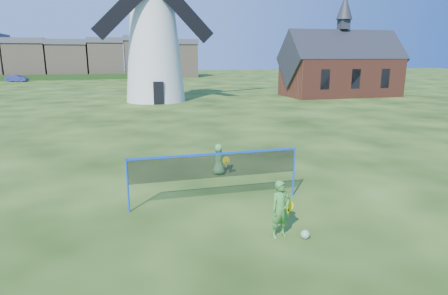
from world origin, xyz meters
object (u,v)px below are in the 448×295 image
object	(u,v)px
player_girl	(281,209)
play_ball	(305,234)
windmill	(154,38)
badminton_net	(215,166)
chapel	(341,68)
car_right	(17,78)
player_boy	(219,159)

from	to	relation	value
player_girl	play_ball	bearing A→B (deg)	-36.81
windmill	badminton_net	world-z (taller)	windmill
chapel	player_girl	size ratio (longest dim) A/B	8.89
badminton_net	play_ball	size ratio (longest dim) A/B	22.95
chapel	play_ball	xyz separation A→B (m)	(-19.25, -30.10, -2.89)
windmill	chapel	xyz separation A→B (m)	(20.03, 0.08, -2.91)
chapel	windmill	bearing A→B (deg)	-179.76
windmill	car_right	world-z (taller)	windmill
windmill	play_ball	size ratio (longest dim) A/B	73.94
chapel	play_ball	size ratio (longest dim) A/B	57.25
chapel	play_ball	distance (m)	35.85
play_ball	car_right	distance (m)	68.47
windmill	player_girl	bearing A→B (deg)	-89.55
player_girl	badminton_net	bearing A→B (deg)	100.68
play_ball	player_boy	bearing A→B (deg)	97.56
windmill	car_right	bearing A→B (deg)	119.98
play_ball	chapel	bearing A→B (deg)	57.40
car_right	player_boy	bearing A→B (deg)	-145.10
windmill	player_boy	distance (m)	25.08
car_right	play_ball	bearing A→B (deg)	-146.01
windmill	chapel	bearing A→B (deg)	0.24
player_girl	player_boy	size ratio (longest dim) A/B	1.23
chapel	play_ball	bearing A→B (deg)	-122.60
badminton_net	player_girl	xyz separation A→B (m)	(0.99, -2.50, -0.43)
player_girl	play_ball	distance (m)	0.85
chapel	player_girl	world-z (taller)	chapel
badminton_net	player_girl	world-z (taller)	badminton_net
chapel	car_right	bearing A→B (deg)	138.98
badminton_net	player_girl	size ratio (longest dim) A/B	3.56
badminton_net	play_ball	bearing A→B (deg)	-60.99
player_boy	car_right	xyz separation A→B (m)	(-20.31, 59.64, 0.00)
play_ball	player_girl	bearing A→B (deg)	154.11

